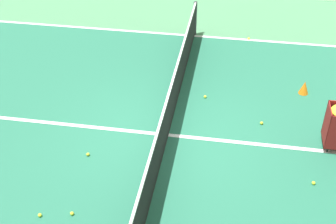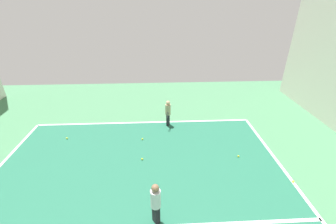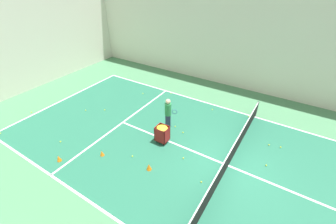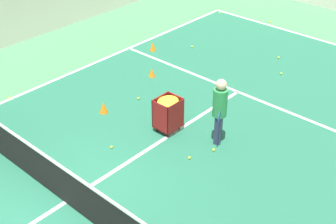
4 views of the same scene
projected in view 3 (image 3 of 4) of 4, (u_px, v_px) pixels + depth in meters
name	position (u px, v px, depth m)	size (l,w,h in m)	color
ground_plane	(228.00, 166.00, 10.33)	(34.05, 34.05, 0.00)	#477F56
court_playing_area	(228.00, 166.00, 10.33)	(9.41, 23.33, 0.00)	#23664C
line_baseline_far	(66.00, 99.00, 15.53)	(9.41, 0.10, 0.00)	white
line_sideline_right	(254.00, 117.00, 13.67)	(0.10, 23.33, 0.00)	white
line_service_far	(123.00, 122.00, 13.19)	(9.41, 0.10, 0.00)	white
line_centre_service	(228.00, 166.00, 10.33)	(0.10, 12.83, 0.00)	white
hall_enclosure_right	(283.00, 36.00, 13.89)	(0.15, 30.35, 8.12)	silver
hall_enclosure_far	(17.00, 32.00, 14.85)	(16.13, 0.15, 8.12)	silver
tennis_net	(230.00, 157.00, 10.05)	(9.71, 0.10, 1.02)	#2D2D33
coach_at_net	(168.00, 111.00, 12.31)	(0.53, 0.67, 1.79)	#2D3351
ball_cart	(162.00, 131.00, 11.38)	(0.56, 0.63, 0.96)	maroon
training_cone_1	(149.00, 167.00, 10.06)	(0.24, 0.24, 0.32)	orange
training_cone_2	(102.00, 153.00, 10.82)	(0.21, 0.21, 0.29)	orange
training_cone_3	(59.00, 158.00, 10.51)	(0.22, 0.22, 0.31)	orange
tennis_ball_1	(269.00, 145.00, 11.49)	(0.07, 0.07, 0.07)	yellow
tennis_ball_2	(281.00, 147.00, 11.34)	(0.07, 0.07, 0.07)	yellow
tennis_ball_5	(143.00, 93.00, 16.12)	(0.07, 0.07, 0.07)	yellow
tennis_ball_6	(132.00, 156.00, 10.79)	(0.07, 0.07, 0.07)	yellow
tennis_ball_7	(175.00, 126.00, 12.79)	(0.07, 0.07, 0.07)	yellow
tennis_ball_8	(266.00, 165.00, 10.30)	(0.07, 0.07, 0.07)	yellow
tennis_ball_9	(0.00, 133.00, 12.28)	(0.07, 0.07, 0.07)	yellow
tennis_ball_12	(31.00, 112.00, 14.04)	(0.07, 0.07, 0.07)	yellow
tennis_ball_13	(201.00, 182.00, 9.51)	(0.07, 0.07, 0.07)	yellow
tennis_ball_15	(249.00, 117.00, 13.64)	(0.07, 0.07, 0.07)	yellow
tennis_ball_16	(105.00, 110.00, 14.28)	(0.07, 0.07, 0.07)	yellow
tennis_ball_18	(212.00, 109.00, 14.31)	(0.07, 0.07, 0.07)	yellow
tennis_ball_19	(171.00, 93.00, 16.14)	(0.07, 0.07, 0.07)	yellow
tennis_ball_20	(60.00, 142.00, 11.69)	(0.07, 0.07, 0.07)	yellow
tennis_ball_21	(183.00, 158.00, 10.69)	(0.07, 0.07, 0.07)	yellow
tennis_ball_23	(86.00, 110.00, 14.23)	(0.07, 0.07, 0.07)	yellow
tennis_ball_25	(183.00, 132.00, 12.34)	(0.07, 0.07, 0.07)	yellow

